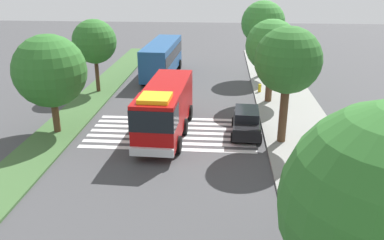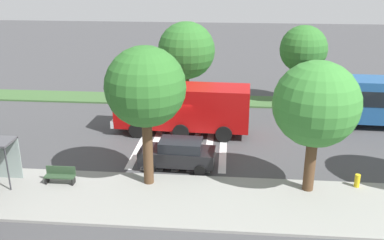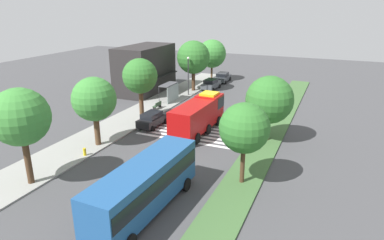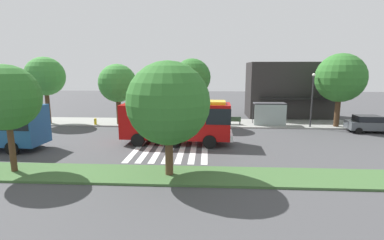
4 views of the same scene
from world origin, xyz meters
The scene contains 16 objects.
ground_plane centered at (0.00, 0.00, 0.00)m, with size 120.00×120.00×0.00m, color #424244.
sidewalk centered at (0.00, 8.84, 0.07)m, with size 60.00×5.09×0.14m, color gray.
median_strip centered at (0.00, -7.80, 0.07)m, with size 60.00×3.00×0.14m, color #3D6033.
crosswalk centered at (-0.67, 0.00, 0.01)m, with size 5.85×11.34×0.01m.
fire_truck centered at (-0.09, -0.36, 2.00)m, with size 9.43×3.13×3.71m.
parked_car_west centered at (-0.83, 5.10, 0.88)m, with size 4.38×2.15×1.71m.
transit_bus centered at (-15.80, -2.83, 2.09)m, with size 10.45×3.17×3.52m.
bus_stop_shelter centered at (9.17, 7.75, 1.89)m, with size 3.50×1.40×2.46m.
bench_near_shelter centered at (5.17, 7.76, 0.59)m, with size 1.60×0.50×0.90m.
street_lamp centered at (13.38, 6.90, 3.56)m, with size 0.36×0.36×5.76m.
sidewalk_tree_far_west centered at (-16.14, 7.30, 5.50)m, with size 4.33×4.33×7.56m.
sidewalk_tree_west centered at (-7.85, 7.30, 4.75)m, with size 4.24×4.24×6.77m.
sidewalk_tree_center centered at (0.49, 7.30, 5.39)m, with size 4.07×4.07×7.34m.
median_tree_far_west centered at (-9.54, -7.80, 4.62)m, with size 3.84×3.84×6.42m.
median_tree_west centered at (-0.01, -7.80, 4.36)m, with size 4.76×4.76×6.61m.
fire_hydrant centered at (-10.46, 6.80, 0.49)m, with size 0.28×0.28×0.70m, color gold.
Camera 1 is at (24.46, 3.34, 10.63)m, focal length 37.23 mm.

